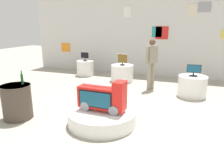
{
  "coord_description": "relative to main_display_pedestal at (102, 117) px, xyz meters",
  "views": [
    {
      "loc": [
        1.36,
        -4.36,
        2.13
      ],
      "look_at": [
        -0.36,
        0.38,
        0.75
      ],
      "focal_mm": 34.46,
      "sensor_mm": 36.0,
      "label": 1
    }
  ],
  "objects": [
    {
      "name": "ground_plane",
      "position": [
        0.35,
        0.28,
        -0.16
      ],
      "size": [
        30.0,
        30.0,
        0.0
      ],
      "primitive_type": "plane",
      "color": "#A8A091"
    },
    {
      "name": "novelty_firetruck_tv",
      "position": [
        0.02,
        -0.01,
        0.45
      ],
      "size": [
        1.06,
        0.41,
        0.7
      ],
      "color": "gray",
      "rests_on": "main_display_pedestal"
    },
    {
      "name": "main_display_pedestal",
      "position": [
        0.0,
        0.0,
        0.0
      ],
      "size": [
        1.51,
        1.51,
        0.32
      ],
      "primitive_type": "cylinder",
      "color": "white",
      "rests_on": "ground"
    },
    {
      "name": "display_pedestal_far_right",
      "position": [
        1.87,
        2.74,
        0.16
      ],
      "size": [
        0.86,
        0.86,
        0.64
      ],
      "primitive_type": "cylinder",
      "color": "white",
      "rests_on": "ground"
    },
    {
      "name": "side_table_round",
      "position": [
        -1.98,
        -0.39,
        0.25
      ],
      "size": [
        0.69,
        0.69,
        0.81
      ],
      "color": "#4C4238",
      "rests_on": "ground"
    },
    {
      "name": "tv_on_center_rear",
      "position": [
        -0.71,
        3.79,
        0.72
      ],
      "size": [
        0.49,
        0.21,
        0.43
      ],
      "color": "black",
      "rests_on": "display_pedestal_center_rear"
    },
    {
      "name": "tv_on_far_right",
      "position": [
        1.87,
        2.74,
        0.67
      ],
      "size": [
        0.41,
        0.23,
        0.35
      ],
      "color": "black",
      "rests_on": "display_pedestal_far_right"
    },
    {
      "name": "bottle_on_side_table",
      "position": [
        -1.88,
        -0.26,
        0.78
      ],
      "size": [
        0.06,
        0.06,
        0.32
      ],
      "color": "#195926",
      "rests_on": "side_table_round"
    },
    {
      "name": "display_pedestal_center_rear",
      "position": [
        -0.71,
        3.8,
        0.16
      ],
      "size": [
        0.87,
        0.87,
        0.64
      ],
      "primitive_type": "cylinder",
      "color": "white",
      "rests_on": "ground"
    },
    {
      "name": "shopper_browsing_near_truck",
      "position": [
        0.53,
        3.04,
        0.84
      ],
      "size": [
        0.35,
        0.51,
        1.7
      ],
      "color": "gray",
      "rests_on": "ground"
    },
    {
      "name": "tv_on_right_rear",
      "position": [
        -2.53,
        4.21,
        0.7
      ],
      "size": [
        0.41,
        0.17,
        0.38
      ],
      "color": "black",
      "rests_on": "display_pedestal_right_rear"
    },
    {
      "name": "back_wall_display",
      "position": [
        0.36,
        5.23,
        1.51
      ],
      "size": [
        11.7,
        0.13,
        3.33
      ],
      "color": "silver",
      "rests_on": "ground"
    },
    {
      "name": "display_pedestal_right_rear",
      "position": [
        -2.53,
        4.21,
        0.16
      ],
      "size": [
        0.74,
        0.74,
        0.64
      ],
      "primitive_type": "cylinder",
      "color": "white",
      "rests_on": "ground"
    }
  ]
}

